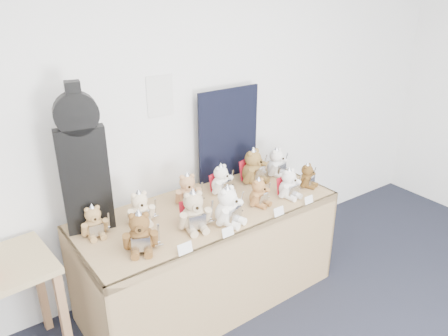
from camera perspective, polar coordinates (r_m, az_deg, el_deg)
room_shell at (r=3.23m, az=-8.33°, el=9.29°), size 6.00×6.00×6.00m
display_table at (r=3.21m, az=-1.28°, el=-8.51°), size 1.94×0.85×0.80m
guitar_case at (r=2.86m, az=-17.95°, el=0.78°), size 0.31×0.15×0.99m
navy_board at (r=3.54m, az=0.59°, el=4.46°), size 0.56×0.02×0.75m
teddy_front_far_left at (r=2.71m, az=-10.88°, el=-8.40°), size 0.24×0.23×0.30m
teddy_front_left at (r=2.89m, az=-3.96°, el=-5.76°), size 0.25×0.23×0.31m
teddy_front_centre at (r=2.95m, az=0.55°, el=-5.10°), size 0.25×0.24×0.31m
teddy_front_right at (r=3.20m, az=4.58°, el=-3.27°), size 0.20×0.17×0.24m
teddy_front_far_right at (r=3.33m, az=8.47°, el=-2.12°), size 0.21×0.18×0.26m
teddy_front_end at (r=3.53m, az=10.83°, el=-1.06°), size 0.18×0.17×0.22m
teddy_back_left at (r=3.01m, az=-10.89°, el=-5.26°), size 0.22×0.19×0.27m
teddy_back_centre_left at (r=3.20m, az=-4.75°, el=-2.95°), size 0.22×0.21×0.27m
teddy_back_centre_right at (r=3.36m, az=-0.34°, el=-1.64°), size 0.22×0.20×0.26m
teddy_back_right at (r=3.54m, az=3.87°, el=0.08°), size 0.27×0.24×0.32m
teddy_back_end at (r=3.68m, az=6.90°, el=0.64°), size 0.23×0.20×0.27m
teddy_back_far_left at (r=2.94m, az=-16.62°, el=-6.82°), size 0.20×0.17×0.24m
entry_card_a at (r=2.69m, az=-5.11°, el=-10.42°), size 0.10×0.02×0.07m
entry_card_b at (r=2.84m, az=0.51°, el=-8.34°), size 0.09×0.02×0.06m
entry_card_c at (r=3.09m, az=7.17°, el=-5.66°), size 0.09×0.02×0.06m
entry_card_d at (r=3.29m, az=11.02°, el=-4.10°), size 0.08×0.02×0.06m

